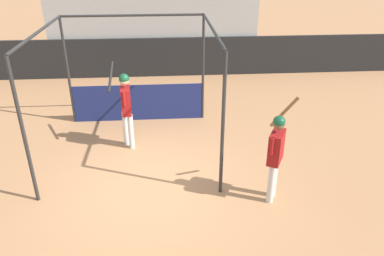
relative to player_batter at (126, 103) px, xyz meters
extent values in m
plane|color=#A8754C|center=(0.60, -1.82, -1.15)|extent=(60.00, 60.00, 0.00)
cube|color=black|center=(0.60, 5.40, -0.43)|extent=(24.00, 0.12, 1.43)
cube|color=#9E9E99|center=(0.60, 7.46, 0.59)|extent=(7.60, 4.00, 3.48)
cube|color=#1E6B3D|center=(-2.43, 5.86, 0.33)|extent=(0.45, 0.40, 0.10)
cube|color=#1E6B3D|center=(-2.43, 6.04, 0.56)|extent=(0.45, 0.06, 0.40)
cube|color=#1E6B3D|center=(-1.88, 5.86, 0.33)|extent=(0.45, 0.40, 0.10)
cube|color=#1E6B3D|center=(-1.88, 6.04, 0.56)|extent=(0.45, 0.06, 0.40)
cube|color=#1E6B3D|center=(-1.33, 5.86, 0.33)|extent=(0.45, 0.40, 0.10)
cube|color=#1E6B3D|center=(-1.33, 6.04, 0.56)|extent=(0.45, 0.06, 0.40)
cube|color=#1E6B3D|center=(-0.78, 5.86, 0.33)|extent=(0.45, 0.40, 0.10)
cube|color=#1E6B3D|center=(-0.78, 6.04, 0.56)|extent=(0.45, 0.06, 0.40)
cube|color=#1E6B3D|center=(-0.23, 5.86, 0.33)|extent=(0.45, 0.40, 0.10)
cube|color=#1E6B3D|center=(-0.23, 6.04, 0.56)|extent=(0.45, 0.06, 0.40)
cube|color=#1E6B3D|center=(0.32, 5.86, 0.33)|extent=(0.45, 0.40, 0.10)
cube|color=#1E6B3D|center=(0.32, 6.04, 0.56)|extent=(0.45, 0.06, 0.40)
cube|color=#1E6B3D|center=(0.87, 5.86, 0.33)|extent=(0.45, 0.40, 0.10)
cube|color=#1E6B3D|center=(0.87, 6.04, 0.56)|extent=(0.45, 0.06, 0.40)
cube|color=#1E6B3D|center=(1.42, 5.86, 0.33)|extent=(0.45, 0.40, 0.10)
cube|color=#1E6B3D|center=(1.42, 6.04, 0.56)|extent=(0.45, 0.06, 0.40)
cube|color=#1E6B3D|center=(1.97, 5.86, 0.33)|extent=(0.45, 0.40, 0.10)
cube|color=#1E6B3D|center=(1.97, 6.04, 0.56)|extent=(0.45, 0.06, 0.40)
cube|color=#1E6B3D|center=(2.52, 5.86, 0.33)|extent=(0.45, 0.40, 0.10)
cube|color=#1E6B3D|center=(2.52, 6.04, 0.56)|extent=(0.45, 0.06, 0.40)
cube|color=#1E6B3D|center=(3.07, 5.86, 0.33)|extent=(0.45, 0.40, 0.10)
cube|color=#1E6B3D|center=(3.07, 6.04, 0.56)|extent=(0.45, 0.06, 0.40)
cube|color=#1E6B3D|center=(3.62, 5.86, 0.33)|extent=(0.45, 0.40, 0.10)
cube|color=#1E6B3D|center=(3.62, 6.04, 0.56)|extent=(0.45, 0.06, 0.40)
cube|color=#1E6B3D|center=(-2.43, 6.66, 0.73)|extent=(0.45, 0.40, 0.10)
cube|color=#1E6B3D|center=(-2.43, 6.84, 0.96)|extent=(0.45, 0.06, 0.40)
cube|color=#1E6B3D|center=(-1.88, 6.66, 0.73)|extent=(0.45, 0.40, 0.10)
cube|color=#1E6B3D|center=(-1.88, 6.84, 0.96)|extent=(0.45, 0.06, 0.40)
cube|color=#1E6B3D|center=(-1.33, 6.66, 0.73)|extent=(0.45, 0.40, 0.10)
cube|color=#1E6B3D|center=(-1.33, 6.84, 0.96)|extent=(0.45, 0.06, 0.40)
cube|color=#1E6B3D|center=(-0.78, 6.66, 0.73)|extent=(0.45, 0.40, 0.10)
cube|color=#1E6B3D|center=(-0.78, 6.84, 0.96)|extent=(0.45, 0.06, 0.40)
cube|color=#1E6B3D|center=(-0.23, 6.66, 0.73)|extent=(0.45, 0.40, 0.10)
cube|color=#1E6B3D|center=(-0.23, 6.84, 0.96)|extent=(0.45, 0.06, 0.40)
cube|color=#1E6B3D|center=(0.32, 6.66, 0.73)|extent=(0.45, 0.40, 0.10)
cube|color=#1E6B3D|center=(0.32, 6.84, 0.96)|extent=(0.45, 0.06, 0.40)
cube|color=#1E6B3D|center=(0.87, 6.66, 0.73)|extent=(0.45, 0.40, 0.10)
cube|color=#1E6B3D|center=(0.87, 6.84, 0.96)|extent=(0.45, 0.06, 0.40)
cube|color=#1E6B3D|center=(1.42, 6.66, 0.73)|extent=(0.45, 0.40, 0.10)
cube|color=#1E6B3D|center=(1.42, 6.84, 0.96)|extent=(0.45, 0.06, 0.40)
cube|color=#1E6B3D|center=(1.97, 6.66, 0.73)|extent=(0.45, 0.40, 0.10)
cube|color=#1E6B3D|center=(1.97, 6.84, 0.96)|extent=(0.45, 0.06, 0.40)
cube|color=#1E6B3D|center=(2.52, 6.66, 0.73)|extent=(0.45, 0.40, 0.10)
cube|color=#1E6B3D|center=(2.52, 6.84, 0.96)|extent=(0.45, 0.06, 0.40)
cube|color=#1E6B3D|center=(3.07, 6.66, 0.73)|extent=(0.45, 0.40, 0.10)
cube|color=#1E6B3D|center=(3.07, 6.84, 0.96)|extent=(0.45, 0.06, 0.40)
cube|color=#1E6B3D|center=(3.62, 6.66, 0.73)|extent=(0.45, 0.40, 0.10)
cube|color=#1E6B3D|center=(3.62, 6.84, 0.96)|extent=(0.45, 0.06, 0.40)
cube|color=#1E6B3D|center=(-2.43, 7.46, 1.13)|extent=(0.45, 0.40, 0.10)
cube|color=#1E6B3D|center=(-1.88, 7.46, 1.13)|extent=(0.45, 0.40, 0.10)
cube|color=#1E6B3D|center=(-1.33, 7.46, 1.13)|extent=(0.45, 0.40, 0.10)
cube|color=#1E6B3D|center=(-0.78, 7.46, 1.13)|extent=(0.45, 0.40, 0.10)
cube|color=#1E6B3D|center=(-0.23, 7.46, 1.13)|extent=(0.45, 0.40, 0.10)
cube|color=#1E6B3D|center=(0.32, 7.46, 1.13)|extent=(0.45, 0.40, 0.10)
cube|color=#1E6B3D|center=(0.87, 7.46, 1.13)|extent=(0.45, 0.40, 0.10)
cube|color=#1E6B3D|center=(1.42, 7.46, 1.13)|extent=(0.45, 0.40, 0.10)
cube|color=#1E6B3D|center=(1.97, 7.46, 1.13)|extent=(0.45, 0.40, 0.10)
cube|color=#1E6B3D|center=(2.52, 7.46, 1.13)|extent=(0.45, 0.40, 0.10)
cube|color=#1E6B3D|center=(3.07, 7.46, 1.13)|extent=(0.45, 0.40, 0.10)
cube|color=#1E6B3D|center=(3.62, 7.46, 1.13)|extent=(0.45, 0.40, 0.10)
cylinder|color=#282828|center=(-1.62, -2.06, 0.30)|extent=(0.07, 0.07, 2.89)
cylinder|color=#282828|center=(1.99, -2.06, 0.30)|extent=(0.07, 0.07, 2.89)
cylinder|color=#282828|center=(-1.62, 1.54, 0.30)|extent=(0.07, 0.07, 2.89)
cylinder|color=#282828|center=(1.99, 1.54, 0.30)|extent=(0.07, 0.07, 2.89)
cylinder|color=#282828|center=(-1.62, -0.26, 1.75)|extent=(0.06, 3.60, 0.06)
cylinder|color=#282828|center=(1.99, -0.26, 1.75)|extent=(0.06, 3.60, 0.06)
cylinder|color=#282828|center=(0.18, 1.54, 1.75)|extent=(3.61, 0.06, 0.06)
cube|color=navy|center=(0.18, 1.52, -0.62)|extent=(3.54, 0.03, 1.05)
cylinder|color=silver|center=(0.08, -0.11, -0.70)|extent=(0.14, 0.14, 0.90)
cylinder|color=silver|center=(-0.06, 0.09, -0.70)|extent=(0.14, 0.14, 0.90)
cube|color=maroon|center=(0.01, -0.01, 0.07)|extent=(0.27, 0.50, 0.63)
sphere|color=tan|center=(0.01, -0.01, 0.55)|extent=(0.22, 0.22, 0.22)
sphere|color=#144C2D|center=(0.01, -0.01, 0.61)|extent=(0.24, 0.24, 0.24)
cylinder|color=maroon|center=(0.00, -0.26, 0.21)|extent=(0.08, 0.08, 0.35)
cylinder|color=maroon|center=(-0.06, 0.24, 0.21)|extent=(0.08, 0.08, 0.35)
cylinder|color=black|center=(-0.32, 0.23, 0.58)|extent=(0.11, 0.75, 0.55)
sphere|color=black|center=(0.03, 0.21, 0.33)|extent=(0.08, 0.08, 0.08)
cylinder|color=silver|center=(2.90, -2.46, -0.72)|extent=(0.18, 0.18, 0.86)
cylinder|color=silver|center=(3.00, -2.27, -0.72)|extent=(0.18, 0.18, 0.86)
cube|color=maroon|center=(2.95, -2.36, 0.01)|extent=(0.42, 0.52, 0.61)
sphere|color=brown|center=(2.95, -2.36, 0.48)|extent=(0.21, 0.21, 0.21)
sphere|color=#144C2D|center=(2.95, -2.36, 0.53)|extent=(0.23, 0.23, 0.23)
cylinder|color=maroon|center=(2.79, -2.56, 0.15)|extent=(0.09, 0.09, 0.33)
cylinder|color=maroon|center=(3.03, -2.12, 0.15)|extent=(0.09, 0.09, 0.33)
cylinder|color=brown|center=(3.14, -2.03, 0.57)|extent=(0.39, 0.50, 0.79)
sphere|color=brown|center=(2.93, -2.19, 0.20)|extent=(0.08, 0.08, 0.08)
camera|label=1|loc=(0.94, -8.23, 3.40)|focal=35.00mm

